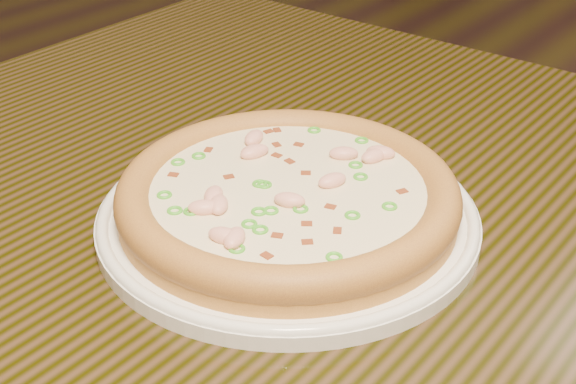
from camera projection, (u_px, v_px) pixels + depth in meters
The scene contains 3 objects.
hero_table at pixel (441, 349), 0.66m from camera, with size 1.20×0.80×0.75m.
plate at pixel (288, 215), 0.63m from camera, with size 0.30×0.30×0.02m.
pizza at pixel (288, 195), 0.62m from camera, with size 0.27×0.27×0.03m.
Camera 1 is at (-0.14, -1.30, 1.09)m, focal length 50.00 mm.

